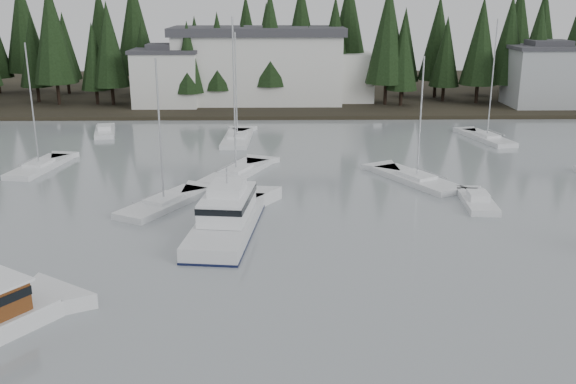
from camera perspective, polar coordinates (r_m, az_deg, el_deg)
name	(u,v)px	position (r m, az deg, el deg)	size (l,w,h in m)	color
far_shore_land	(290,91)	(111.60, 0.18, 8.96)	(240.00, 54.00, 1.00)	black
conifer_treeline	(291,101)	(100.72, 0.31, 8.08)	(200.00, 22.00, 20.00)	black
house_west	(167,77)	(94.46, -10.75, 10.05)	(9.54, 7.42, 8.75)	silver
house_east_a	(545,75)	(99.72, 21.90, 9.64)	(10.60, 8.48, 9.25)	#999EA0
harbor_inn	(272,66)	(96.33, -1.43, 11.14)	(29.50, 11.50, 10.90)	silver
cabin_cruiser_center	(227,220)	(44.51, -5.45, -2.53)	(5.13, 12.37, 5.16)	silver
sailboat_0	(237,140)	(72.84, -4.52, 4.63)	(3.32, 9.67, 12.48)	silver
sailboat_3	(164,205)	(50.68, -10.95, -1.17)	(6.68, 8.98, 11.87)	silver
sailboat_4	(40,168)	(64.79, -21.22, 1.96)	(3.97, 8.79, 12.21)	silver
sailboat_8	(417,181)	(57.35, 11.37, 0.93)	(7.00, 9.60, 11.40)	silver
sailboat_9	(487,139)	(76.29, 17.26, 4.50)	(4.45, 8.99, 13.86)	silver
sailboat_10	(236,174)	(58.58, -4.63, 1.58)	(6.39, 9.73, 14.50)	silver
runabout_1	(477,203)	(52.21, 16.49, -0.95)	(2.69, 6.21, 1.42)	silver
runabout_3	(105,133)	(79.36, -15.96, 5.10)	(3.66, 7.20, 1.42)	silver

